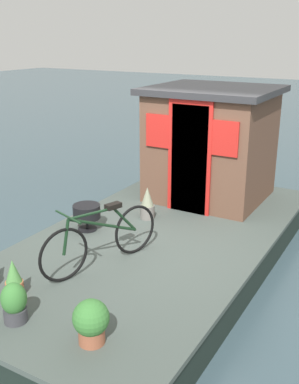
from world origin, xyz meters
name	(u,v)px	position (x,y,z in m)	size (l,w,h in m)	color
ground_plane	(156,266)	(0.00, 0.00, 0.00)	(60.00, 60.00, 0.00)	#384C54
houseboat_deck	(156,251)	(0.00, 0.00, 0.25)	(5.95, 3.01, 0.50)	#424C47
houseboat_cabin	(211,143)	(1.86, 0.00, 1.45)	(1.86, 2.01, 1.88)	brown
bicycle	(102,238)	(-1.12, 0.13, 0.87)	(1.63, 0.65, 0.78)	black
potted_plant_ivy	(14,303)	(-2.49, 0.20, 0.71)	(0.25, 0.25, 0.42)	#38383D
potted_plant_mint	(14,279)	(-2.15, 0.55, 0.71)	(0.19, 0.19, 0.43)	#B2603D
potted_plant_basil	(147,204)	(0.46, 0.42, 0.74)	(0.22, 0.22, 0.50)	slate
potted_plant_lavender	(91,321)	(-2.38, -0.65, 0.73)	(0.34, 0.34, 0.43)	#935138
charcoal_grill	(87,212)	(-0.35, 0.96, 0.77)	(0.39, 0.39, 0.38)	black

